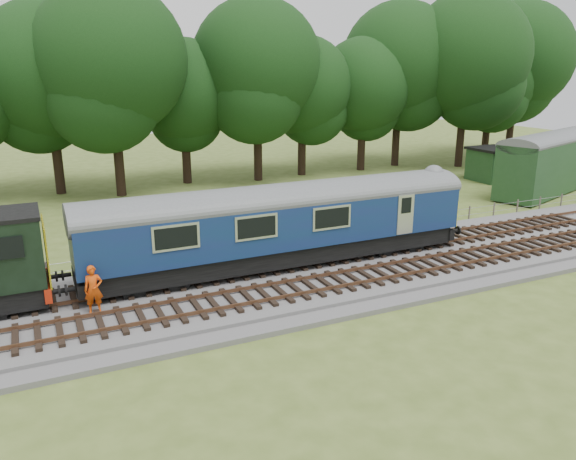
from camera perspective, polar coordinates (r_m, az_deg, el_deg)
ground at (r=25.90m, az=4.82°, el=-4.58°), size 120.00×120.00×0.00m
ballast at (r=25.83m, az=4.83°, el=-4.22°), size 70.00×7.00×0.35m
track_north at (r=26.90m, az=3.36°, el=-2.80°), size 67.20×2.40×0.21m
track_south at (r=24.47m, az=6.71°, el=-4.87°), size 67.20×2.40×0.21m
fence at (r=29.65m, az=0.50°, el=-1.79°), size 64.00×0.12×1.00m
tree_line at (r=45.54m, az=-9.09°, el=4.44°), size 70.00×8.00×18.00m
dmu_railcar at (r=25.38m, az=-0.63°, el=1.23°), size 18.05×2.86×3.88m
worker at (r=22.07m, az=-19.15°, el=-5.72°), size 0.70×0.49×1.84m
parked_coach at (r=49.10m, az=26.21°, el=6.79°), size 17.41×8.59×4.44m
shed at (r=49.98m, az=20.04°, el=6.33°), size 3.38×3.38×2.75m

